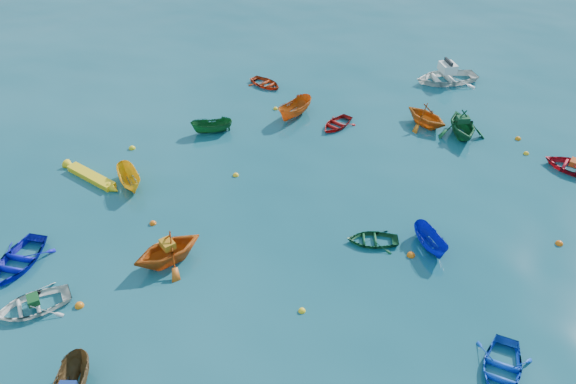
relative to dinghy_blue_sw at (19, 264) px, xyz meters
The scene contains 31 objects.
ground 9.64m from the dinghy_blue_sw, 34.88° to the left, with size 160.00×160.00×0.00m, color #0B4050.
dinghy_blue_sw is the anchor object (origin of this frame).
dinghy_white_near 3.06m from the dinghy_blue_sw, 27.42° to the right, with size 2.19×3.07×0.64m, color silver.
dinghy_blue_se 20.92m from the dinghy_blue_sw, 15.44° to the left, with size 2.11×2.95×0.61m, color blue.
dinghy_orange_w 6.79m from the dinghy_blue_sw, 32.77° to the left, with size 2.80×3.25×1.71m, color #D05713.
sampan_yellow_mid 7.09m from the dinghy_blue_sw, 89.52° to the left, with size 1.03×2.74×1.06m, color #F4B015.
dinghy_green_e 16.27m from the dinghy_blue_sw, 36.45° to the left, with size 1.74×2.43×0.50m, color #114926.
dinghy_red_nw 20.89m from the dinghy_blue_sw, 90.61° to the left, with size 1.84×2.57×0.53m, color #B22E0E.
sampan_orange_n 18.57m from the dinghy_blue_sw, 78.16° to the left, with size 1.17×3.10×1.20m, color #C35412.
dinghy_green_n 25.41m from the dinghy_blue_sw, 57.42° to the left, with size 2.83×3.28×1.73m, color #13552A.
dinghy_red_ne 29.19m from the dinghy_blue_sw, 45.94° to the left, with size 2.37×3.31×0.69m, color red.
sampan_blue_far 18.88m from the dinghy_blue_sw, 34.60° to the left, with size 0.94×2.51×0.97m, color #0D17A9.
dinghy_red_far 19.60m from the dinghy_blue_sw, 70.08° to the left, with size 1.80×2.52×0.52m, color #A00E0D.
dinghy_orange_far 24.28m from the dinghy_blue_sw, 61.98° to the left, with size 2.54×2.95×1.55m, color #C95F12.
sampan_green_far 13.78m from the dinghy_blue_sw, 88.07° to the left, with size 0.96×2.54×0.98m, color #114D21.
kayak_yellow 6.78m from the dinghy_blue_sw, 108.92° to the left, with size 0.61×4.10×0.42m, color yellow, non-canonical shape.
motorboat_white 30.00m from the dinghy_blue_sw, 69.59° to the left, with size 3.21×4.48×1.53m, color silver.
tarp_green_a 3.10m from the dinghy_blue_sw, 25.56° to the right, with size 0.58×0.44×0.28m, color #12481E.
tarp_orange_a 6.90m from the dinghy_blue_sw, 33.01° to the left, with size 0.68×0.52×0.33m, color #C67614.
tarp_green_b 25.47m from the dinghy_blue_sw, 57.63° to the left, with size 0.72×0.55×0.35m, color #104122.
tarp_orange_b 29.13m from the dinghy_blue_sw, 46.09° to the left, with size 0.63×0.48×0.30m, color #C44214.
buoy_or_a 4.28m from the dinghy_blue_sw, ahead, with size 0.39×0.39×0.39m, color orange.
buoy_ye_a 13.08m from the dinghy_blue_sw, 18.95° to the left, with size 0.31×0.31×0.31m, color yellow.
buoy_or_b 17.89m from the dinghy_blue_sw, 32.94° to the left, with size 0.38×0.38×0.38m, color #DF5E0C.
buoy_ye_b 10.13m from the dinghy_blue_sw, 104.12° to the left, with size 0.39×0.39×0.39m, color yellow.
buoy_or_c 6.20m from the dinghy_blue_sw, 58.23° to the left, with size 0.34×0.34×0.34m, color #E45C0C.
buoy_ye_c 11.62m from the dinghy_blue_sw, 67.83° to the left, with size 0.34×0.34×0.34m, color yellow.
buoy_or_d 25.07m from the dinghy_blue_sw, 34.26° to the left, with size 0.36×0.36×0.36m, color #EA5C0C.
buoy_ye_d 18.45m from the dinghy_blue_sw, 83.09° to the left, with size 0.31×0.31×0.31m, color yellow.
buoy_or_e 28.29m from the dinghy_blue_sw, 53.51° to the left, with size 0.35×0.35×0.35m, color orange.
buoy_ye_e 27.66m from the dinghy_blue_sw, 50.44° to the left, with size 0.32×0.32×0.32m, color gold.
Camera 1 is at (12.03, -14.87, 17.95)m, focal length 35.00 mm.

